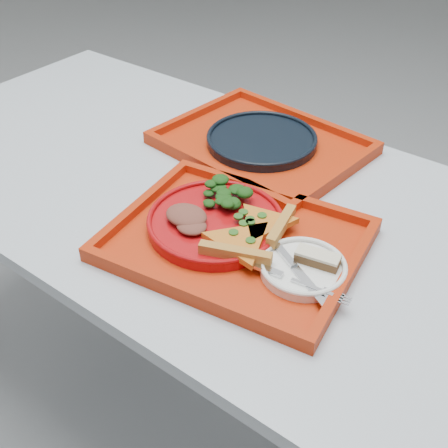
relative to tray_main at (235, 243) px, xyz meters
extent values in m
plane|color=gray|center=(-0.18, 0.12, -0.76)|extent=(10.00, 10.00, 0.00)
cube|color=#AFB8C5|center=(-0.18, 0.12, -0.02)|extent=(1.60, 0.80, 0.03)
cylinder|color=gray|center=(-0.90, 0.44, -0.40)|extent=(0.05, 0.05, 0.72)
cube|color=#AE2609|center=(0.00, 0.00, 0.00)|extent=(0.50, 0.41, 0.01)
cube|color=#AE2609|center=(-0.16, 0.33, 0.00)|extent=(0.48, 0.39, 0.01)
cylinder|color=#A20A0D|center=(-0.05, 0.01, 0.02)|extent=(0.26, 0.26, 0.02)
cylinder|color=white|center=(0.15, 0.00, 0.01)|extent=(0.15, 0.15, 0.01)
cylinder|color=black|center=(-0.16, 0.33, 0.01)|extent=(0.26, 0.26, 0.02)
ellipsoid|color=black|center=(-0.08, 0.07, 0.04)|extent=(0.08, 0.07, 0.04)
ellipsoid|color=brown|center=(-0.10, -0.03, 0.04)|extent=(0.08, 0.07, 0.03)
cube|color=#51341B|center=(0.16, 0.02, 0.03)|extent=(0.08, 0.05, 0.02)
cube|color=beige|center=(0.16, 0.02, 0.04)|extent=(0.08, 0.05, 0.01)
cube|color=silver|center=(0.15, -0.02, 0.02)|extent=(0.17, 0.10, 0.01)
cube|color=silver|center=(0.15, -0.04, 0.02)|extent=(0.19, 0.04, 0.01)
camera|label=1|loc=(0.47, -0.66, 0.67)|focal=45.00mm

